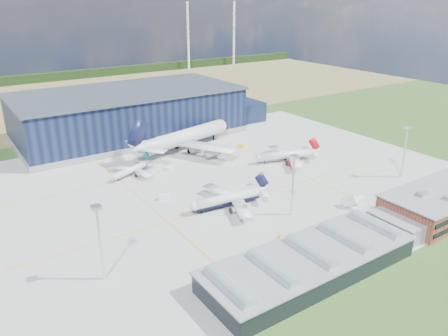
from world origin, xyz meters
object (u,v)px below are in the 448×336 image
at_px(gse_tug_b, 283,238).
at_px(hangar, 134,115).
at_px(airliner_navy, 227,194).
at_px(gse_van_a, 165,197).
at_px(gse_cart_a, 168,168).
at_px(gse_van_c, 359,201).
at_px(ops_building, 441,202).
at_px(airstair, 349,203).
at_px(car_a, 435,191).
at_px(airliner_regional, 131,167).
at_px(gse_cart_b, 219,156).
at_px(gse_tug_c, 242,146).
at_px(gse_tug_a, 205,203).
at_px(airliner_widebody, 185,129).
at_px(light_mast_west, 99,231).
at_px(light_mast_east, 406,143).
at_px(car_b, 351,224).
at_px(airliner_red, 286,151).
at_px(light_mast_center, 293,176).

bearing_deg(gse_tug_b, hangar, 100.95).
bearing_deg(airliner_navy, gse_van_a, -43.33).
xyz_separation_m(gse_cart_a, gse_van_c, (44.68, -72.51, 0.49)).
xyz_separation_m(ops_building, airliner_navy, (-60.76, 48.00, 0.83)).
relative_size(gse_van_a, airstair, 0.95).
bearing_deg(car_a, airliner_regional, 58.11).
bearing_deg(ops_building, gse_van_c, 127.16).
bearing_deg(airstair, gse_van_c, -19.87).
bearing_deg(ops_building, airstair, 135.93).
relative_size(gse_cart_b, car_a, 1.00).
bearing_deg(gse_tug_c, gse_tug_a, -140.49).
distance_m(ops_building, airliner_widebody, 122.29).
xyz_separation_m(light_mast_west, airstair, (92.20, -7.93, -13.75)).
distance_m(light_mast_east, airliner_regional, 120.13).
bearing_deg(car_a, gse_van_a, 69.68).
bearing_deg(light_mast_west, gse_tug_a, 26.98).
height_order(light_mast_east, gse_tug_b, light_mast_east).
height_order(ops_building, airliner_navy, airliner_navy).
distance_m(hangar, airstair, 136.31).
bearing_deg(car_a, gse_tug_b, 95.20).
bearing_deg(airliner_navy, airliner_widebody, -100.10).
distance_m(gse_tug_b, gse_cart_a, 76.47).
bearing_deg(airstair, light_mast_west, 152.44).
xyz_separation_m(airliner_regional, gse_tug_b, (19.42, -79.43, -3.41)).
distance_m(light_mast_west, airliner_navy, 57.99).
xyz_separation_m(gse_tug_a, gse_cart_b, (33.56, 40.91, 0.00)).
height_order(gse_van_a, car_a, gse_van_a).
bearing_deg(gse_tug_c, car_b, -104.53).
xyz_separation_m(light_mast_west, gse_tug_c, (100.46, 71.94, -14.71)).
distance_m(ops_building, gse_van_c, 28.29).
xyz_separation_m(light_mast_east, airliner_widebody, (-61.09, 85.00, -4.39)).
bearing_deg(airliner_navy, gse_cart_a, -82.68).
bearing_deg(car_a, airliner_navy, 75.23).
xyz_separation_m(hangar, gse_tug_c, (37.65, -52.87, -10.89)).
distance_m(ops_building, car_a, 21.35).
height_order(hangar, car_b, hangar).
relative_size(gse_van_c, airstair, 0.93).
distance_m(gse_van_c, car_b, 19.36).
relative_size(car_a, car_b, 0.84).
xyz_separation_m(gse_cart_a, airstair, (38.82, -72.79, 1.00)).
bearing_deg(gse_van_c, light_mast_east, -89.14).
height_order(airliner_red, airstair, airliner_red).
relative_size(light_mast_center, gse_van_c, 4.72).
bearing_deg(airliner_widebody, car_a, -74.94).
bearing_deg(gse_tug_c, gse_tug_b, -120.81).
height_order(airliner_widebody, gse_cart_a, airliner_widebody).
relative_size(hangar, ops_building, 3.15).
height_order(gse_van_a, gse_cart_a, gse_van_a).
distance_m(airliner_red, gse_cart_b, 32.74).
relative_size(hangar, gse_tug_c, 43.89).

